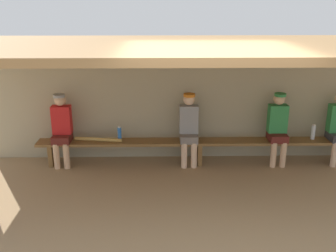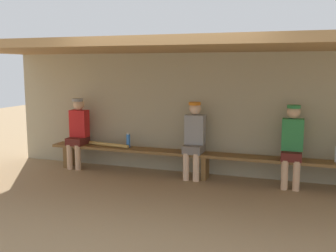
{
  "view_description": "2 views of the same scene",
  "coord_description": "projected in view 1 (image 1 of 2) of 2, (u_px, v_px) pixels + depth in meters",
  "views": [
    {
      "loc": [
        -0.71,
        -5.25,
        2.99
      ],
      "look_at": [
        -0.59,
        1.33,
        0.82
      ],
      "focal_mm": 41.92,
      "sensor_mm": 36.0,
      "label": 1
    },
    {
      "loc": [
        1.59,
        -5.1,
        1.96
      ],
      "look_at": [
        -0.54,
        1.11,
        0.98
      ],
      "focal_mm": 42.76,
      "sensor_mm": 36.0,
      "label": 2
    }
  ],
  "objects": [
    {
      "name": "ground_plane",
      "position": [
        209.0,
        205.0,
        5.94
      ],
      "size": [
        24.0,
        24.0,
        0.0
      ],
      "primitive_type": "plane",
      "color": "#9E7F59"
    },
    {
      "name": "back_wall",
      "position": [
        198.0,
        101.0,
        7.49
      ],
      "size": [
        8.0,
        0.2,
        2.2
      ],
      "primitive_type": "cube",
      "color": "tan",
      "rests_on": "ground"
    },
    {
      "name": "dugout_roof",
      "position": [
        208.0,
        48.0,
        5.89
      ],
      "size": [
        8.0,
        2.8,
        0.12
      ],
      "primitive_type": "cube",
      "color": "#9E7547",
      "rests_on": "back_wall"
    },
    {
      "name": "bench",
      "position": [
        200.0,
        144.0,
        7.29
      ],
      "size": [
        6.0,
        0.36,
        0.46
      ],
      "color": "brown",
      "rests_on": "ground"
    },
    {
      "name": "player_in_blue",
      "position": [
        189.0,
        126.0,
        7.17
      ],
      "size": [
        0.34,
        0.42,
        1.34
      ],
      "color": "slate",
      "rests_on": "ground"
    },
    {
      "name": "player_shirtless_tan",
      "position": [
        278.0,
        125.0,
        7.2
      ],
      "size": [
        0.34,
        0.42,
        1.34
      ],
      "color": "#591E19",
      "rests_on": "ground"
    },
    {
      "name": "player_middle",
      "position": [
        62.0,
        127.0,
        7.13
      ],
      "size": [
        0.34,
        0.42,
        1.34
      ],
      "color": "#591E19",
      "rests_on": "ground"
    },
    {
      "name": "water_bottle_green",
      "position": [
        120.0,
        134.0,
        7.23
      ],
      "size": [
        0.07,
        0.07,
        0.27
      ],
      "color": "blue",
      "rests_on": "bench"
    },
    {
      "name": "water_bottle_blue",
      "position": [
        313.0,
        132.0,
        7.3
      ],
      "size": [
        0.08,
        0.08,
        0.28
      ],
      "color": "silver",
      "rests_on": "bench"
    },
    {
      "name": "baseball_bat",
      "position": [
        98.0,
        139.0,
        7.22
      ],
      "size": [
        0.88,
        0.19,
        0.07
      ],
      "primitive_type": "cylinder",
      "rotation": [
        0.0,
        1.57,
        -0.14
      ],
      "color": "tan",
      "rests_on": "bench"
    }
  ]
}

